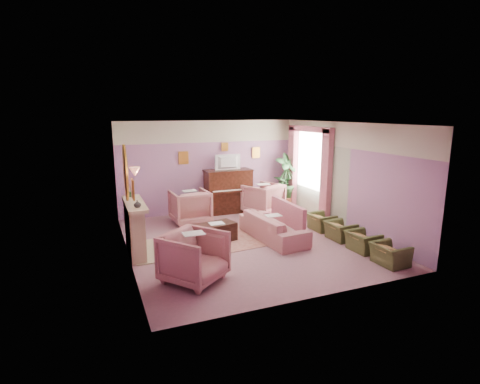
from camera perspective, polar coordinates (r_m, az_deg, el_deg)
name	(u,v)px	position (r m, az deg, el deg)	size (l,w,h in m)	color
floor	(247,241)	(9.11, 1.11, -7.48)	(5.50, 6.00, 0.01)	#8F6169
ceiling	(248,123)	(8.58, 1.18, 10.42)	(5.50, 6.00, 0.01)	silver
wall_back	(209,167)	(11.52, -4.72, 3.84)	(5.50, 0.02, 2.80)	gray
wall_front	(320,217)	(6.16, 12.15, -3.76)	(5.50, 0.02, 2.80)	gray
wall_left	(125,194)	(8.09, -17.10, -0.24)	(0.02, 6.00, 2.80)	gray
wall_right	(345,177)	(10.12, 15.64, 2.26)	(0.02, 6.00, 2.80)	gray
picture_rail_band	(209,131)	(11.40, -4.80, 9.18)	(5.50, 0.01, 0.65)	beige
stripe_panel	(316,181)	(11.21, 11.47, 1.71)	(0.01, 3.00, 2.15)	#A4AE91
fireplace_surround	(134,229)	(8.51, -15.78, -5.48)	(0.30, 1.40, 1.10)	tan
fireplace_inset	(140,235)	(8.56, -15.06, -6.38)	(0.18, 0.72, 0.68)	black
fire_ember	(142,243)	(8.62, -14.73, -7.49)	(0.06, 0.54, 0.10)	orange
mantel_shelf	(134,204)	(8.36, -15.80, -1.74)	(0.40, 1.55, 0.07)	tan
hearth	(145,251)	(8.70, -14.26, -8.75)	(0.55, 1.50, 0.02)	tan
mirror_frame	(126,173)	(8.21, -17.05, 2.79)	(0.04, 0.72, 1.20)	gold
mirror_glass	(127,173)	(8.22, -16.87, 2.81)	(0.01, 0.60, 1.06)	silver
sconce_shade	(135,172)	(7.16, -15.73, 3.02)	(0.20, 0.20, 0.16)	#E98A62
piano	(228,192)	(11.51, -1.80, 0.07)	(1.40, 0.60, 1.30)	black
piano_keyshelf	(232,192)	(11.17, -1.19, 0.07)	(1.30, 0.12, 0.06)	black
piano_keys	(232,190)	(11.16, -1.19, 0.27)	(1.20, 0.08, 0.02)	white
piano_top	(228,170)	(11.39, -1.82, 3.32)	(1.45, 0.65, 0.04)	black
television	(229,161)	(11.30, -1.75, 4.74)	(0.80, 0.12, 0.48)	black
print_back_left	(184,158)	(11.23, -8.60, 5.17)	(0.30, 0.03, 0.38)	gold
print_back_right	(256,153)	(11.98, 2.44, 6.02)	(0.26, 0.03, 0.34)	gold
print_back_mid	(225,147)	(11.56, -2.33, 6.90)	(0.22, 0.03, 0.26)	gold
print_left_wall	(133,189)	(6.85, -16.03, 0.40)	(0.03, 0.28, 0.36)	gold
window_blind	(311,158)	(11.30, 10.76, 5.04)	(0.03, 1.40, 1.80)	beige
curtain_left	(326,177)	(10.56, 12.98, 2.25)	(0.16, 0.34, 2.60)	#A95765
curtain_right	(293,168)	(12.09, 8.02, 3.68)	(0.16, 0.34, 2.60)	#A95765
pelmet	(310,129)	(11.19, 10.58, 9.40)	(0.16, 2.20, 0.16)	#A95765
mantel_plant	(132,191)	(8.86, -16.20, 0.14)	(0.16, 0.16, 0.28)	#306333
mantel_vase	(137,204)	(7.85, -15.37, -1.77)	(0.16, 0.16, 0.16)	beige
area_rug	(219,240)	(9.18, -3.17, -7.29)	(2.50, 1.80, 0.01)	#A16354
coffee_table	(215,233)	(9.01, -3.88, -6.21)	(1.00, 0.50, 0.45)	black
table_paper	(217,223)	(8.95, -3.60, -4.78)	(0.35, 0.28, 0.01)	silver
sofa	(273,222)	(9.17, 5.06, -4.62)	(0.69, 2.08, 0.84)	#B0706C
sofa_throw	(288,214)	(9.30, 7.29, -3.28)	(0.11, 1.58, 0.58)	#A95765
floral_armchair_left	(190,205)	(10.51, -7.64, -1.96)	(0.99, 0.99, 1.03)	#B0706C
floral_armchair_right	(263,197)	(11.38, 3.54, -0.78)	(0.99, 0.99, 1.03)	#B0706C
floral_armchair_front	(194,255)	(6.95, -7.01, -9.44)	(0.99, 0.99, 1.03)	#B0706C
olive_chair_a	(390,251)	(8.26, 21.89, -8.34)	(0.48, 0.68, 0.59)	#454C24
olive_chair_b	(363,238)	(8.83, 18.22, -6.75)	(0.48, 0.68, 0.59)	#454C24
olive_chair_c	(340,228)	(9.43, 15.03, -5.33)	(0.48, 0.68, 0.59)	#454C24
olive_chair_d	(321,219)	(10.07, 12.24, -4.08)	(0.48, 0.68, 0.59)	#454C24
side_table	(281,196)	(12.26, 6.30, -0.68)	(0.52, 0.52, 0.70)	silver
side_plant_big	(282,181)	(12.15, 6.36, 1.71)	(0.30, 0.30, 0.34)	#306333
side_plant_small	(286,182)	(12.13, 7.08, 1.52)	(0.16, 0.16, 0.28)	#306333
palm_pot	(286,203)	(12.20, 7.06, -1.63)	(0.34, 0.34, 0.34)	brown
palm_plant	(287,176)	(12.02, 7.17, 2.49)	(0.76, 0.76, 1.44)	#306333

